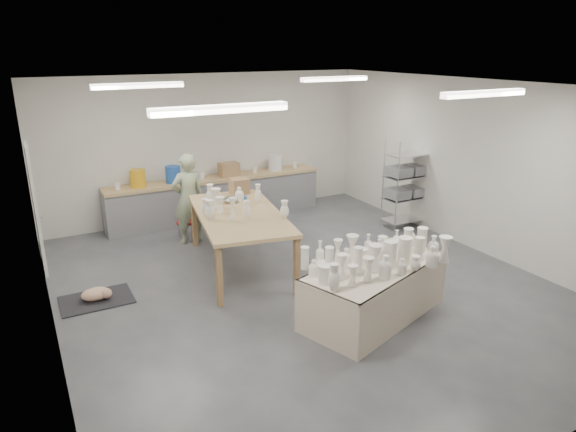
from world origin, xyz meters
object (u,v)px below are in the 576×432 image
drying_table (375,287)px  potter (188,199)px  work_table (237,211)px  red_stool (186,223)px

drying_table → potter: potter is taller
drying_table → work_table: work_table is taller
work_table → potter: potter is taller
drying_table → work_table: bearing=92.4°
work_table → red_stool: (-0.37, 1.69, -0.66)m
work_table → potter: 1.47m
potter → red_stool: (0.00, 0.27, -0.56)m
drying_table → red_stool: drying_table is taller
work_table → potter: size_ratio=1.63×
drying_table → potter: bearing=90.1°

